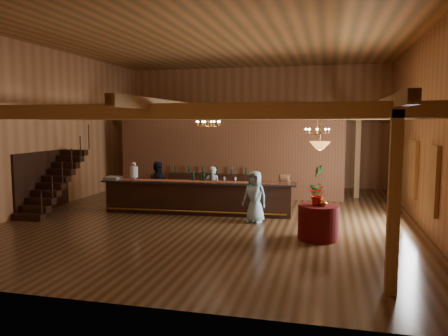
% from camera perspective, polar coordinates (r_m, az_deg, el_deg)
% --- Properties ---
extents(floor, '(14.00, 14.00, 0.00)m').
position_cam_1_polar(floor, '(14.06, -0.76, -6.22)').
color(floor, brown).
rests_on(floor, ground).
extents(ceiling, '(14.00, 14.00, 0.00)m').
position_cam_1_polar(ceiling, '(13.96, -0.80, 16.41)').
color(ceiling, '#AA6A33').
rests_on(ceiling, wall_back).
extents(wall_back, '(12.00, 0.10, 5.50)m').
position_cam_1_polar(wall_back, '(20.60, 4.06, 5.39)').
color(wall_back, '#A16A3E').
rests_on(wall_back, floor).
extents(wall_front, '(12.00, 0.10, 5.50)m').
position_cam_1_polar(wall_front, '(7.17, -14.76, 3.90)').
color(wall_front, '#A16A3E').
rests_on(wall_front, floor).
extents(wall_left, '(0.10, 14.00, 5.50)m').
position_cam_1_polar(wall_left, '(16.30, -21.76, 4.79)').
color(wall_left, '#A16A3E').
rests_on(wall_left, floor).
extents(wall_right, '(0.10, 14.00, 5.50)m').
position_cam_1_polar(wall_right, '(13.57, 24.68, 4.49)').
color(wall_right, '#A16A3E').
rests_on(wall_right, floor).
extents(beam_grid, '(11.90, 13.90, 0.39)m').
position_cam_1_polar(beam_grid, '(14.23, -0.28, 7.07)').
color(beam_grid, olive).
rests_on(beam_grid, wall_left).
extents(support_posts, '(9.20, 10.20, 3.20)m').
position_cam_1_polar(support_posts, '(13.33, -1.30, 0.07)').
color(support_posts, olive).
rests_on(support_posts, floor).
extents(partition_wall, '(9.00, 0.18, 3.10)m').
position_cam_1_polar(partition_wall, '(17.32, 0.48, 1.29)').
color(partition_wall, brown).
rests_on(partition_wall, floor).
extents(window_right_front, '(0.12, 1.05, 1.75)m').
position_cam_1_polar(window_right_front, '(12.08, 25.64, -1.40)').
color(window_right_front, white).
rests_on(window_right_front, wall_right).
extents(window_right_back, '(0.12, 1.05, 1.75)m').
position_cam_1_polar(window_right_back, '(14.61, 23.53, -0.11)').
color(window_right_back, white).
rests_on(window_right_back, wall_right).
extents(staircase, '(1.00, 2.80, 2.00)m').
position_cam_1_polar(staircase, '(15.50, -21.42, -1.74)').
color(staircase, black).
rests_on(staircase, floor).
extents(backroom_boxes, '(4.10, 0.60, 1.10)m').
position_cam_1_polar(backroom_boxes, '(19.33, 2.42, -1.26)').
color(backroom_boxes, black).
rests_on(backroom_boxes, floor).
extents(tasting_bar, '(6.40, 1.18, 1.07)m').
position_cam_1_polar(tasting_bar, '(14.28, -3.48, -3.84)').
color(tasting_bar, black).
rests_on(tasting_bar, floor).
extents(beverage_dispenser, '(0.26, 0.26, 0.60)m').
position_cam_1_polar(beverage_dispenser, '(14.88, -11.67, -0.41)').
color(beverage_dispenser, silver).
rests_on(beverage_dispenser, tasting_bar).
extents(glass_rack_tray, '(0.50, 0.50, 0.10)m').
position_cam_1_polar(glass_rack_tray, '(15.09, -14.30, -1.29)').
color(glass_rack_tray, gray).
rests_on(glass_rack_tray, tasting_bar).
extents(raffle_drum, '(0.34, 0.24, 0.30)m').
position_cam_1_polar(raffle_drum, '(13.74, 7.90, -1.34)').
color(raffle_drum, brown).
rests_on(raffle_drum, tasting_bar).
extents(bar_bottle_0, '(0.07, 0.07, 0.30)m').
position_cam_1_polar(bar_bottle_0, '(14.34, -4.01, -1.09)').
color(bar_bottle_0, black).
rests_on(bar_bottle_0, tasting_bar).
extents(bar_bottle_1, '(0.07, 0.07, 0.30)m').
position_cam_1_polar(bar_bottle_1, '(14.27, -2.94, -1.11)').
color(bar_bottle_1, black).
rests_on(bar_bottle_1, tasting_bar).
extents(bar_bottle_2, '(0.07, 0.07, 0.30)m').
position_cam_1_polar(bar_bottle_2, '(14.26, -2.66, -1.12)').
color(bar_bottle_2, black).
rests_on(bar_bottle_2, tasting_bar).
extents(bar_bottle_3, '(0.07, 0.07, 0.30)m').
position_cam_1_polar(bar_bottle_3, '(14.21, -1.73, -1.14)').
color(bar_bottle_3, black).
rests_on(bar_bottle_3, tasting_bar).
extents(backbar_shelf, '(3.32, 0.57, 0.93)m').
position_cam_1_polar(backbar_shelf, '(17.35, -1.81, -2.31)').
color(backbar_shelf, black).
rests_on(backbar_shelf, floor).
extents(round_table, '(1.03, 1.03, 0.89)m').
position_cam_1_polar(round_table, '(11.44, 12.19, -6.95)').
color(round_table, '#450607').
rests_on(round_table, floor).
extents(chandelier_left, '(0.80, 0.80, 0.42)m').
position_cam_1_polar(chandelier_left, '(14.36, -2.08, 5.85)').
color(chandelier_left, '#B27A2A').
rests_on(chandelier_left, beam_grid).
extents(chandelier_right, '(0.80, 0.80, 0.67)m').
position_cam_1_polar(chandelier_right, '(15.13, 12.08, 4.78)').
color(chandelier_right, '#B27A2A').
rests_on(chandelier_right, beam_grid).
extents(pendant_lamp, '(0.52, 0.52, 0.90)m').
position_cam_1_polar(pendant_lamp, '(11.17, 12.42, 2.89)').
color(pendant_lamp, '#B27A2A').
rests_on(pendant_lamp, beam_grid).
extents(bartender, '(0.57, 0.41, 1.48)m').
position_cam_1_polar(bartender, '(14.92, -1.46, -2.61)').
color(bartender, silver).
rests_on(bartender, floor).
extents(staff_second, '(0.87, 0.73, 1.60)m').
position_cam_1_polar(staff_second, '(15.56, -8.72, -2.09)').
color(staff_second, black).
rests_on(staff_second, floor).
extents(guest, '(0.87, 0.69, 1.55)m').
position_cam_1_polar(guest, '(13.01, 4.04, -3.77)').
color(guest, '#8BB6C2').
rests_on(guest, floor).
extents(floor_plant, '(0.85, 0.73, 1.37)m').
position_cam_1_polar(floor_plant, '(17.06, 12.30, -1.84)').
color(floor_plant, '#254D1C').
rests_on(floor_plant, floor).
extents(table_flowers, '(0.59, 0.55, 0.53)m').
position_cam_1_polar(table_flowers, '(11.32, 12.18, -3.44)').
color(table_flowers, red).
rests_on(table_flowers, round_table).
extents(table_vase, '(0.22, 0.22, 0.33)m').
position_cam_1_polar(table_vase, '(11.22, 12.81, -4.06)').
color(table_vase, '#B27A2A').
rests_on(table_vase, round_table).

